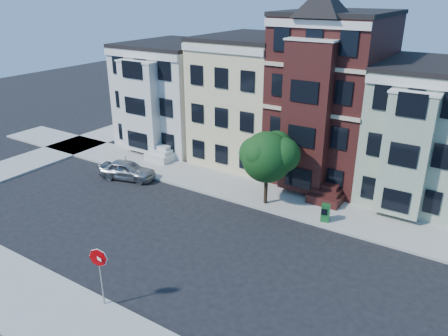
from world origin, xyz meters
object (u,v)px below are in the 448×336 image
Objects in this scene: street_tree at (267,160)px; stop_sign at (101,273)px; newspaper_box at (325,213)px; fire_hydrant at (125,160)px; parked_car at (127,170)px.

street_tree is 13.36m from stop_sign.
fire_hydrant is at bearing 166.09° from newspaper_box.
parked_car is 1.30× the size of stop_sign.
stop_sign is (-1.44, -13.20, -1.44)m from street_tree.
street_tree is at bearing -0.48° from fire_hydrant.
street_tree is at bearing 90.15° from stop_sign.
parked_car is at bearing 136.67° from stop_sign.
street_tree reaches higher than parked_car.
street_tree reaches higher than newspaper_box.
newspaper_box is 0.34× the size of stop_sign.
street_tree is 11.49m from parked_car.
newspaper_box is 1.94× the size of fire_hydrant.
newspaper_box is at bearing 72.52° from stop_sign.
parked_car reaches higher than newspaper_box.
newspaper_box is 14.27m from stop_sign.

